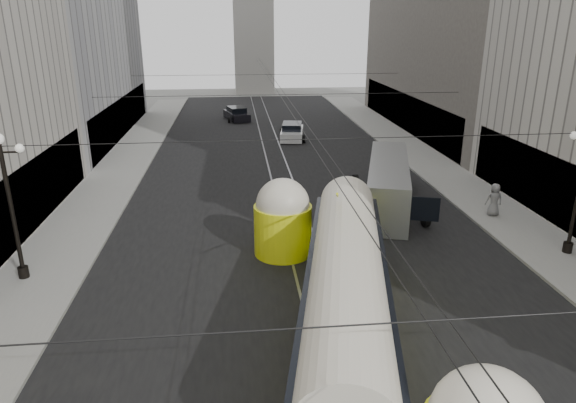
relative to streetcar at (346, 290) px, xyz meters
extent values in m
cube|color=black|center=(-0.45, 20.10, -1.88)|extent=(20.00, 85.00, 0.02)
cube|color=gray|center=(-12.45, 23.60, -1.80)|extent=(4.00, 72.00, 0.15)
cube|color=gray|center=(11.55, 23.60, -1.80)|extent=(4.00, 72.00, 0.15)
cube|color=gray|center=(-1.20, 20.10, -1.88)|extent=(0.12, 85.00, 0.04)
cube|color=gray|center=(0.30, 20.10, -1.88)|extent=(0.12, 85.00, 0.04)
cube|color=black|center=(-14.50, 11.60, 0.12)|extent=(0.10, 18.00, 3.60)
cube|color=black|center=(-14.50, 35.60, 0.12)|extent=(0.10, 25.20, 3.60)
cube|color=black|center=(13.60, 9.60, 0.12)|extent=(0.10, 18.00, 3.60)
cube|color=black|center=(13.60, 35.60, 0.12)|extent=(0.10, 28.80, 3.60)
cube|color=#B2AFA8|center=(-0.45, 67.60, 10.12)|extent=(6.00, 6.00, 24.00)
cylinder|color=black|center=(-13.05, 5.60, 1.27)|extent=(0.18, 0.18, 6.00)
cylinder|color=black|center=(-13.05, 5.60, -1.48)|extent=(0.44, 0.44, 0.50)
cylinder|color=black|center=(-13.05, 5.60, 3.87)|extent=(1.60, 0.08, 0.08)
sphere|color=white|center=(-12.30, 5.60, 4.02)|extent=(0.36, 0.36, 0.36)
cylinder|color=black|center=(12.15, 5.60, -1.48)|extent=(0.44, 0.44, 0.50)
sphere|color=white|center=(11.40, 5.60, 4.02)|extent=(0.36, 0.36, 0.36)
cylinder|color=black|center=(-0.45, -8.40, 4.12)|extent=(25.00, 0.03, 0.03)
cylinder|color=black|center=(-0.45, 5.60, 4.12)|extent=(25.00, 0.03, 0.03)
cylinder|color=black|center=(-0.45, 19.60, 4.12)|extent=(25.00, 0.03, 0.03)
cylinder|color=black|center=(-0.45, 33.60, 4.12)|extent=(25.00, 0.03, 0.03)
cylinder|color=black|center=(-0.45, 23.60, 3.92)|extent=(0.03, 72.00, 0.03)
cylinder|color=black|center=(-0.05, 23.60, 3.92)|extent=(0.03, 72.00, 0.03)
cube|color=#F4FF16|center=(0.00, 0.00, -0.76)|extent=(5.83, 15.19, 1.81)
cube|color=black|center=(0.00, 0.00, -1.61)|extent=(5.74, 14.75, 0.32)
cube|color=black|center=(0.00, 0.00, 0.42)|extent=(5.80, 14.98, 0.91)
cylinder|color=silver|center=(0.00, 0.00, 0.74)|extent=(5.47, 14.91, 2.45)
cylinder|color=#F4FF16|center=(-1.54, 7.21, -0.65)|extent=(2.78, 2.78, 2.45)
sphere|color=silver|center=(-1.54, 7.21, 0.63)|extent=(2.56, 2.56, 2.56)
cube|color=#A1A4A6|center=(5.48, 13.50, -0.47)|extent=(5.25, 11.06, 2.72)
cube|color=black|center=(5.48, 13.50, -0.02)|extent=(5.17, 10.70, 1.00)
cube|color=black|center=(5.48, 8.12, -0.16)|extent=(2.02, 0.69, 1.27)
cylinder|color=black|center=(4.35, 9.86, -1.42)|extent=(0.30, 0.91, 0.91)
cylinder|color=black|center=(6.61, 9.86, -1.42)|extent=(0.30, 0.91, 0.91)
cylinder|color=black|center=(4.35, 17.14, -1.42)|extent=(0.30, 0.91, 0.91)
cylinder|color=black|center=(6.61, 17.14, -1.42)|extent=(0.30, 0.91, 0.91)
cube|color=white|center=(1.73, 32.70, -1.36)|extent=(2.74, 5.16, 0.87)
cube|color=black|center=(1.73, 32.70, -0.74)|extent=(2.17, 2.94, 0.82)
cylinder|color=black|center=(0.82, 31.04, -1.53)|extent=(0.22, 0.70, 0.70)
cylinder|color=black|center=(2.64, 31.04, -1.53)|extent=(0.22, 0.70, 0.70)
cylinder|color=black|center=(0.82, 34.37, -1.53)|extent=(0.22, 0.70, 0.70)
cylinder|color=black|center=(2.64, 34.37, -1.53)|extent=(0.22, 0.70, 0.70)
cube|color=black|center=(-3.46, 43.36, -1.37)|extent=(3.13, 5.09, 0.84)
cube|color=black|center=(-3.46, 43.36, -0.78)|extent=(2.34, 2.97, 0.80)
cylinder|color=black|center=(-4.34, 41.74, -1.54)|extent=(0.22, 0.67, 0.67)
cylinder|color=black|center=(-2.58, 41.74, -1.54)|extent=(0.22, 0.67, 0.67)
cylinder|color=black|center=(-4.34, 44.97, -1.54)|extent=(0.22, 0.67, 0.67)
cylinder|color=black|center=(-2.58, 44.97, -1.54)|extent=(0.22, 0.67, 0.67)
imported|color=slate|center=(10.93, 10.77, -0.78)|extent=(0.96, 0.63, 1.89)
camera|label=1|loc=(-3.63, -15.52, 8.84)|focal=32.00mm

